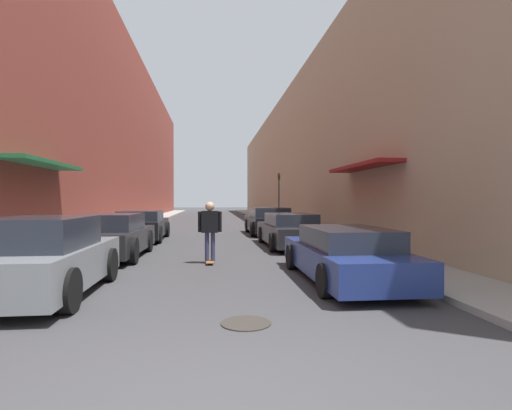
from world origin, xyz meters
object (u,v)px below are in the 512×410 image
object	(u,v)px
parked_car_left_0	(44,258)
parked_car_left_2	(142,225)
manhole_cover	(246,323)
parked_car_left_1	(112,236)
traffic_light	(279,192)
skateboarder	(210,226)
parked_car_right_2	(269,221)
parked_car_right_1	(289,230)
parked_car_right_0	(344,254)

from	to	relation	value
parked_car_left_0	parked_car_left_2	distance (m)	10.03
parked_car_left_0	manhole_cover	distance (m)	4.04
parked_car_left_1	manhole_cover	size ratio (longest dim) A/B	6.14
traffic_light	skateboarder	bearing A→B (deg)	-105.47
skateboarder	manhole_cover	bearing A→B (deg)	-84.52
parked_car_left_2	manhole_cover	xyz separation A→B (m)	(3.45, -12.00, -0.62)
parked_car_left_2	parked_car_right_2	size ratio (longest dim) A/B	1.03
parked_car_left_1	parked_car_right_1	world-z (taller)	parked_car_left_1
skateboarder	parked_car_right_0	bearing A→B (deg)	-42.73
skateboarder	parked_car_right_2	bearing A→B (deg)	72.00
parked_car_left_2	parked_car_right_1	size ratio (longest dim) A/B	0.96
parked_car_left_0	parked_car_right_1	size ratio (longest dim) A/B	0.83
parked_car_left_2	parked_car_right_0	size ratio (longest dim) A/B	0.97
traffic_light	parked_car_right_0	bearing A→B (deg)	-95.83
parked_car_right_0	skateboarder	size ratio (longest dim) A/B	2.83
parked_car_right_1	skateboarder	world-z (taller)	skateboarder
parked_car_right_0	traffic_light	bearing A→B (deg)	84.17
skateboarder	manhole_cover	xyz separation A→B (m)	(0.51, -5.35, -1.02)
parked_car_left_1	traffic_light	world-z (taller)	traffic_light
manhole_cover	traffic_light	xyz separation A→B (m)	(4.44, 23.26, 2.30)
manhole_cover	traffic_light	world-z (taller)	traffic_light
parked_car_left_0	parked_car_left_2	size ratio (longest dim) A/B	0.86
parked_car_left_2	traffic_light	size ratio (longest dim) A/B	1.30
parked_car_left_0	traffic_light	xyz separation A→B (m)	(7.90, 21.29, 1.63)
parked_car_left_1	skateboarder	distance (m)	3.24
manhole_cover	parked_car_left_1	bearing A→B (deg)	116.94
parked_car_left_2	manhole_cover	distance (m)	12.50
skateboarder	traffic_light	world-z (taller)	traffic_light
parked_car_left_2	skateboarder	distance (m)	7.28
parked_car_left_1	parked_car_right_2	world-z (taller)	parked_car_right_2
parked_car_left_0	parked_car_left_2	world-z (taller)	parked_car_left_0
parked_car_left_2	skateboarder	size ratio (longest dim) A/B	2.75
parked_car_left_1	traffic_light	distance (m)	18.38
parked_car_right_1	parked_car_left_1	bearing A→B (deg)	-159.58
parked_car_left_2	parked_car_right_0	distance (m)	10.95
parked_car_right_2	skateboarder	world-z (taller)	skateboarder
traffic_light	manhole_cover	bearing A→B (deg)	-100.81
parked_car_right_0	parked_car_right_1	size ratio (longest dim) A/B	0.99
parked_car_right_1	parked_car_right_0	bearing A→B (deg)	-90.31
parked_car_right_1	traffic_light	world-z (taller)	traffic_light
parked_car_left_2	traffic_light	bearing A→B (deg)	54.98
parked_car_left_0	traffic_light	world-z (taller)	traffic_light
parked_car_right_0	traffic_light	xyz separation A→B (m)	(2.10, 20.55, 1.75)
parked_car_right_2	traffic_light	bearing A→B (deg)	77.11
parked_car_left_0	parked_car_right_1	distance (m)	9.05
parked_car_left_0	parked_car_right_0	distance (m)	5.85
parked_car_left_0	parked_car_right_2	distance (m)	13.65
skateboarder	traffic_light	distance (m)	18.63
traffic_light	parked_car_right_2	bearing A→B (deg)	-102.89
parked_car_right_2	parked_car_left_0	bearing A→B (deg)	-115.38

